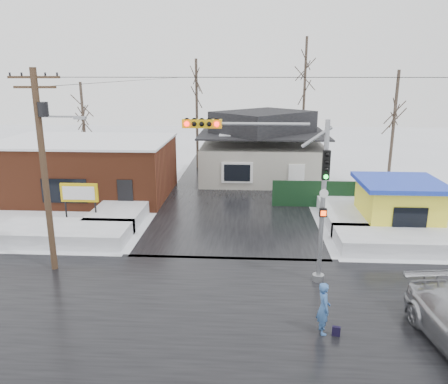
# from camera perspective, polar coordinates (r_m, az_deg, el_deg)

# --- Properties ---
(ground) EXTENTS (120.00, 120.00, 0.00)m
(ground) POSITION_cam_1_polar(r_m,az_deg,el_deg) (17.03, -0.22, -15.72)
(ground) COLOR white
(ground) RESTS_ON ground
(road_ns) EXTENTS (10.00, 120.00, 0.02)m
(road_ns) POSITION_cam_1_polar(r_m,az_deg,el_deg) (17.02, -0.22, -15.69)
(road_ns) COLOR black
(road_ns) RESTS_ON ground
(road_ew) EXTENTS (120.00, 10.00, 0.02)m
(road_ew) POSITION_cam_1_polar(r_m,az_deg,el_deg) (17.02, -0.22, -15.69)
(road_ew) COLOR black
(road_ew) RESTS_ON ground
(snowbank_nw) EXTENTS (7.00, 3.00, 0.80)m
(snowbank_nw) POSITION_cam_1_polar(r_m,az_deg,el_deg) (25.17, -20.14, -5.10)
(snowbank_nw) COLOR white
(snowbank_nw) RESTS_ON ground
(snowbank_ne) EXTENTS (7.00, 3.00, 0.80)m
(snowbank_ne) POSITION_cam_1_polar(r_m,az_deg,el_deg) (24.50, 22.53, -5.91)
(snowbank_ne) COLOR white
(snowbank_ne) RESTS_ON ground
(snowbank_nside_w) EXTENTS (3.00, 8.00, 0.80)m
(snowbank_nside_w) POSITION_cam_1_polar(r_m,az_deg,el_deg) (28.96, -12.65, -1.88)
(snowbank_nside_w) COLOR white
(snowbank_nside_w) RESTS_ON ground
(snowbank_nside_e) EXTENTS (3.00, 8.00, 0.80)m
(snowbank_nside_e) POSITION_cam_1_polar(r_m,az_deg,el_deg) (28.50, 15.56, -2.35)
(snowbank_nside_e) COLOR white
(snowbank_nside_e) RESTS_ON ground
(traffic_signal) EXTENTS (6.05, 0.68, 7.00)m
(traffic_signal) POSITION_cam_1_polar(r_m,az_deg,el_deg) (18.09, 8.08, 1.62)
(traffic_signal) COLOR gray
(traffic_signal) RESTS_ON ground
(utility_pole) EXTENTS (3.15, 0.44, 9.00)m
(utility_pole) POSITION_cam_1_polar(r_m,az_deg,el_deg) (20.45, -22.39, 3.84)
(utility_pole) COLOR #382619
(utility_pole) RESTS_ON ground
(brick_building) EXTENTS (12.20, 8.20, 4.12)m
(brick_building) POSITION_cam_1_polar(r_m,az_deg,el_deg) (33.48, -17.57, 3.06)
(brick_building) COLOR brown
(brick_building) RESTS_ON ground
(marquee_sign) EXTENTS (2.20, 0.21, 2.55)m
(marquee_sign) POSITION_cam_1_polar(r_m,az_deg,el_deg) (26.91, -18.38, -0.24)
(marquee_sign) COLOR black
(marquee_sign) RESTS_ON ground
(house) EXTENTS (10.40, 8.40, 5.76)m
(house) POSITION_cam_1_polar(r_m,az_deg,el_deg) (37.09, 5.04, 5.71)
(house) COLOR #A5A195
(house) RESTS_ON ground
(kiosk) EXTENTS (4.60, 4.60, 2.88)m
(kiosk) POSITION_cam_1_polar(r_m,az_deg,el_deg) (27.01, 21.77, -1.51)
(kiosk) COLOR #FEF238
(kiosk) RESTS_ON ground
(fence) EXTENTS (8.00, 0.12, 1.80)m
(fence) POSITION_cam_1_polar(r_m,az_deg,el_deg) (30.14, 13.93, -0.29)
(fence) COLOR black
(fence) RESTS_ON ground
(tree_far_left) EXTENTS (3.00, 3.00, 10.00)m
(tree_far_left) POSITION_cam_1_polar(r_m,az_deg,el_deg) (40.86, -3.63, 14.14)
(tree_far_left) COLOR #332821
(tree_far_left) RESTS_ON ground
(tree_far_mid) EXTENTS (3.00, 3.00, 12.00)m
(tree_far_mid) POSITION_cam_1_polar(r_m,az_deg,el_deg) (42.86, 10.62, 16.10)
(tree_far_mid) COLOR #332821
(tree_far_mid) RESTS_ON ground
(tree_far_right) EXTENTS (3.00, 3.00, 9.00)m
(tree_far_right) POSITION_cam_1_polar(r_m,az_deg,el_deg) (36.32, 21.62, 11.72)
(tree_far_right) COLOR #332821
(tree_far_right) RESTS_ON ground
(tree_far_west) EXTENTS (3.00, 3.00, 8.00)m
(tree_far_west) POSITION_cam_1_polar(r_m,az_deg,el_deg) (41.42, -18.09, 11.25)
(tree_far_west) COLOR #332821
(tree_far_west) RESTS_ON ground
(pedestrian) EXTENTS (0.52, 0.73, 1.88)m
(pedestrian) POSITION_cam_1_polar(r_m,az_deg,el_deg) (15.91, 12.87, -14.61)
(pedestrian) COLOR #3962A0
(pedestrian) RESTS_ON ground
(shopping_bag) EXTENTS (0.30, 0.18, 0.35)m
(shopping_bag) POSITION_cam_1_polar(r_m,az_deg,el_deg) (16.22, 14.43, -17.26)
(shopping_bag) COLOR black
(shopping_bag) RESTS_ON ground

